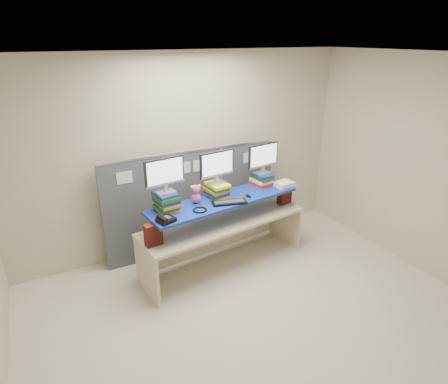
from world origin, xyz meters
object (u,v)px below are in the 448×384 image
desk (224,230)px  monitor_right (263,157)px  monitor_center (217,165)px  desk_phone (166,219)px  blue_board (224,200)px  keyboard (229,202)px  monitor_left (165,173)px

desk → monitor_right: bearing=9.1°
monitor_center → desk_phone: 1.00m
monitor_right → monitor_center: bearing=180.0°
blue_board → keyboard: bearing=-97.7°
desk → desk_phone: (-0.88, -0.26, 0.48)m
blue_board → monitor_center: size_ratio=4.20×
desk → monitor_right: (0.72, 0.21, 0.86)m
monitor_left → monitor_center: (0.72, 0.09, -0.04)m
monitor_center → desk_phone: bearing=-163.3°
monitor_center → desk_phone: monitor_center is taller
blue_board → keyboard: size_ratio=4.49×
blue_board → monitor_center: 0.47m
keyboard → desk_phone: size_ratio=2.03×
monitor_left → monitor_right: 1.50m
monitor_left → keyboard: bearing=-19.8°
monitor_right → desk_phone: size_ratio=2.18×
monitor_left → keyboard: (0.77, -0.17, -0.46)m
keyboard → desk_phone: (-0.88, -0.11, 0.02)m
blue_board → monitor_left: monitor_left is taller
monitor_center → monitor_right: (0.76, 0.09, -0.02)m
keyboard → desk: bearing=103.7°
desk → monitor_right: monitor_right is taller
monitor_left → monitor_center: bearing=0.0°
monitor_right → keyboard: monitor_right is taller
monitor_left → blue_board: bearing=-8.9°
monitor_right → desk: bearing=-170.9°
desk → monitor_center: 0.89m
monitor_center → keyboard: 0.50m
monitor_right → blue_board: bearing=-170.9°
blue_board → desk: bearing=-7.1°
desk → desk_phone: bearing=-170.9°
desk → desk_phone: size_ratio=10.47×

